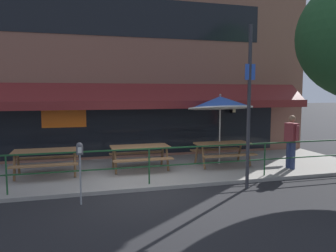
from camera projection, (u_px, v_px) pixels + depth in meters
The scene contains 11 objects.
ground_plane at pixel (152, 191), 8.42m from camera, with size 120.00×120.00×0.00m, color black.
patio_deck at pixel (138, 171), 10.33m from camera, with size 15.00×4.00×0.10m, color gray.
restaurant_building at pixel (126, 60), 12.09m from camera, with size 15.00×1.60×7.46m.
patio_railing at pixel (149, 158), 8.62m from camera, with size 13.84×0.04×0.97m.
picnic_table_left at pixel (46, 156), 9.47m from camera, with size 1.80×1.42×0.76m.
picnic_table_centre at pixel (140, 151), 10.22m from camera, with size 1.80×1.42×0.76m.
picnic_table_right at pixel (223, 147), 10.87m from camera, with size 1.80×1.42×0.76m.
patio_umbrella_right at pixel (220, 103), 10.95m from camera, with size 2.14×2.14×2.40m.
pedestrian_walking at pixel (291, 139), 10.39m from camera, with size 0.28×0.62×1.71m.
parking_meter_near at pixel (80, 154), 7.28m from camera, with size 0.15×0.16×1.42m.
street_sign_pole at pixel (249, 106), 8.42m from camera, with size 0.28×0.09×4.23m.
Camera 1 is at (-1.78, -8.02, 2.52)m, focal length 35.00 mm.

